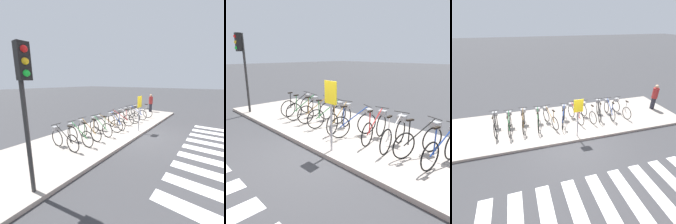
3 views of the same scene
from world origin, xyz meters
The scene contains 16 objects.
ground_plane centered at (0.00, 0.00, 0.00)m, with size 120.00×120.00×0.00m, color #38383A.
sidewalk centered at (0.00, 1.83, 0.06)m, with size 13.26×3.66×0.12m.
parked_bicycle_0 centered at (-3.44, 1.79, 0.57)m, with size 0.46×1.68×1.03m.
parked_bicycle_1 centered at (-2.77, 1.66, 0.57)m, with size 0.46×1.68×1.03m.
parked_bicycle_2 centered at (-2.09, 1.76, 0.57)m, with size 0.46×1.67×1.03m.
parked_bicycle_3 centered at (-1.35, 1.69, 0.57)m, with size 0.46×1.67×1.03m.
parked_bicycle_4 centered at (-0.75, 1.69, 0.57)m, with size 0.61×1.62×1.03m.
parked_bicycle_5 centered at (-0.01, 1.64, 0.57)m, with size 0.69×1.59×1.03m.
parked_bicycle_6 centered at (0.67, 1.79, 0.57)m, with size 0.52×1.65×1.03m.
parked_bicycle_7 centered at (1.38, 1.73, 0.57)m, with size 0.46×1.67×1.03m.
parked_bicycle_8 centered at (2.11, 1.82, 0.57)m, with size 0.66×1.61×1.03m.
parked_bicycle_9 centered at (2.72, 1.73, 0.57)m, with size 0.46×1.67×1.03m.
parked_bicycle_10 centered at (3.43, 1.70, 0.57)m, with size 0.46×1.68×1.03m.
pedestrian centered at (5.81, 1.83, 0.93)m, with size 0.34×0.34×1.55m.
traffic_light centered at (-5.38, 0.24, 2.59)m, with size 0.24×0.40×3.43m.
sign_post centered at (0.30, 0.29, 1.43)m, with size 0.44×0.07×1.92m.
Camera 1 is at (-6.87, -3.12, 2.78)m, focal length 24.00 mm.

